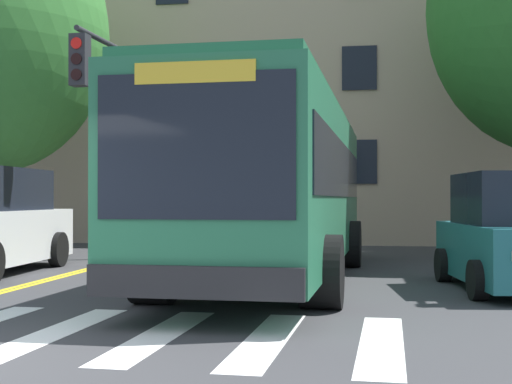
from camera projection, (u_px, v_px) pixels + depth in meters
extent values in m
cube|color=white|center=(58.00, 331.00, 8.00)|extent=(0.57, 3.17, 0.01)
cube|color=white|center=(159.00, 335.00, 7.78)|extent=(0.57, 3.17, 0.01)
cube|color=white|center=(267.00, 339.00, 7.56)|extent=(0.57, 3.17, 0.01)
cube|color=white|center=(381.00, 343.00, 7.34)|extent=(0.57, 3.17, 0.01)
cube|color=gold|center=(175.00, 246.00, 22.25)|extent=(0.12, 36.00, 0.01)
cube|color=gold|center=(180.00, 246.00, 22.23)|extent=(0.12, 36.00, 0.01)
cube|color=#28704C|center=(275.00, 185.00, 13.29)|extent=(2.93, 11.24, 2.70)
cube|color=black|center=(343.00, 170.00, 13.06)|extent=(0.42, 10.25, 0.97)
cube|color=black|center=(210.00, 171.00, 13.53)|extent=(0.42, 10.25, 0.97)
cube|color=black|center=(194.00, 146.00, 7.80)|extent=(2.25, 0.11, 1.62)
cube|color=yellow|center=(194.00, 72.00, 7.81)|extent=(1.37, 0.08, 0.24)
cube|color=#232326|center=(194.00, 282.00, 7.76)|extent=(2.45, 0.20, 0.36)
cube|color=#246444|center=(275.00, 109.00, 13.31)|extent=(2.76, 10.79, 0.16)
cylinder|color=black|center=(322.00, 272.00, 9.66)|extent=(0.60, 1.03, 1.01)
cylinder|color=black|center=(154.00, 268.00, 10.11)|extent=(0.60, 1.03, 1.01)
cylinder|color=black|center=(348.00, 244.00, 15.52)|extent=(0.60, 1.03, 1.01)
cylinder|color=black|center=(241.00, 243.00, 15.97)|extent=(0.60, 1.03, 1.01)
cylinder|color=black|center=(58.00, 249.00, 15.63)|extent=(0.26, 0.77, 0.76)
cube|color=black|center=(512.00, 199.00, 11.63)|extent=(1.74, 2.24, 0.84)
cylinder|color=black|center=(478.00, 280.00, 10.45)|extent=(0.28, 0.62, 0.60)
cylinder|color=black|center=(443.00, 265.00, 12.81)|extent=(0.28, 0.62, 0.60)
cylinder|color=#28282D|center=(156.00, 154.00, 17.76)|extent=(0.16, 0.16, 5.23)
cylinder|color=#28282D|center=(121.00, 50.00, 15.68)|extent=(0.41, 4.30, 0.11)
cube|color=#28282D|center=(80.00, 60.00, 13.72)|extent=(0.36, 0.30, 1.00)
cylinder|color=red|center=(76.00, 43.00, 13.57)|extent=(0.22, 0.05, 0.22)
cylinder|color=black|center=(76.00, 59.00, 13.57)|extent=(0.22, 0.05, 0.22)
cylinder|color=black|center=(76.00, 75.00, 13.57)|extent=(0.22, 0.05, 0.22)
cube|color=tan|center=(360.00, 97.00, 26.81)|extent=(30.64, 8.47, 10.65)
cube|color=black|center=(172.00, 163.00, 23.47)|extent=(1.10, 0.06, 1.40)
cube|color=black|center=(359.00, 162.00, 22.57)|extent=(1.10, 0.06, 1.40)
cube|color=black|center=(172.00, 73.00, 23.50)|extent=(1.10, 0.06, 1.40)
cube|color=black|center=(359.00, 68.00, 22.59)|extent=(1.10, 0.06, 1.40)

